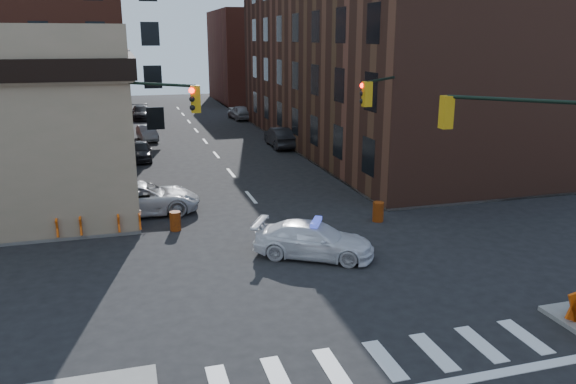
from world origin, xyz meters
TOP-DOWN VIEW (x-y plane):
  - ground at (0.00, 0.00)m, footprint 140.00×140.00m
  - sidewalk_ne at (23.00, 32.75)m, footprint 34.00×54.50m
  - commercial_row_ne at (13.00, 22.50)m, footprint 14.00×34.00m
  - filler_nw at (-16.00, 62.00)m, footprint 20.00×18.00m
  - filler_ne at (14.00, 58.00)m, footprint 16.00×16.00m
  - signal_pole_se at (6.04, -5.52)m, footprint 5.40×5.27m
  - signal_pole_nw at (-5.85, 5.34)m, footprint 3.58×3.67m
  - signal_pole_ne at (5.84, 5.35)m, footprint 3.67×3.58m
  - tree_ne_near at (7.50, 26.00)m, footprint 3.00×3.00m
  - tree_ne_far at (7.50, 34.00)m, footprint 3.00×3.00m
  - police_car at (0.55, 0.87)m, footprint 5.13×4.05m
  - pickup at (-5.80, 8.62)m, footprint 5.69×2.72m
  - parked_car_wnear at (-5.50, 21.68)m, footprint 1.73×4.08m
  - parked_car_wfar at (-4.65, 29.82)m, footprint 1.79×4.00m
  - parked_car_wdeep at (-4.64, 43.28)m, footprint 2.22×5.01m
  - parked_car_enear at (5.50, 23.75)m, footprint 1.81×4.96m
  - parked_car_efar at (5.50, 40.24)m, footprint 2.25×4.63m
  - pedestrian_a at (-7.61, 8.82)m, footprint 0.74×0.52m
  - pedestrian_b at (-11.13, 9.27)m, footprint 0.98×0.80m
  - pedestrian_c at (-10.14, 9.80)m, footprint 1.07×1.18m
  - barrel_road at (4.93, 4.27)m, footprint 0.60×0.60m
  - barrel_bank at (-4.47, 5.60)m, footprint 0.63×0.63m
  - barricade_nw_a at (-6.50, 5.70)m, footprint 1.26×0.73m
  - barricade_nw_b at (-8.96, 5.70)m, footprint 1.27×0.64m

SIDE VIEW (x-z plane):
  - ground at x=0.00m, z-range 0.00..0.00m
  - sidewalk_ne at x=23.00m, z-range 0.00..0.15m
  - barrel_bank at x=-4.47m, z-range 0.00..0.88m
  - barrel_road at x=4.93m, z-range 0.00..0.94m
  - barricade_nw_a at x=-6.50m, z-range 0.15..1.05m
  - barricade_nw_b at x=-8.96m, z-range 0.15..1.10m
  - parked_car_wfar at x=-4.65m, z-range 0.00..1.28m
  - parked_car_wnear at x=-5.50m, z-range 0.00..1.38m
  - police_car at x=0.55m, z-range 0.00..1.39m
  - parked_car_wdeep at x=-4.64m, z-range 0.00..1.43m
  - parked_car_efar at x=5.50m, z-range 0.00..1.52m
  - pickup at x=-5.80m, z-range 0.00..1.57m
  - parked_car_enear at x=5.50m, z-range 0.00..1.62m
  - pedestrian_b at x=-11.13m, z-range 0.15..2.04m
  - pedestrian_a at x=-7.61m, z-range 0.15..2.07m
  - pedestrian_c at x=-10.14m, z-range 0.15..2.08m
  - tree_ne_near at x=7.50m, z-range 1.06..5.91m
  - tree_ne_far at x=7.50m, z-range 1.06..5.91m
  - signal_pole_nw at x=-5.85m, z-range 0.34..8.34m
  - signal_pole_ne at x=5.84m, z-range 0.34..8.34m
  - signal_pole_se at x=6.04m, z-range 0.61..8.61m
  - filler_ne at x=14.00m, z-range 0.00..12.00m
  - commercial_row_ne at x=13.00m, z-range 0.00..14.00m
  - filler_nw at x=-16.00m, z-range 0.00..16.00m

